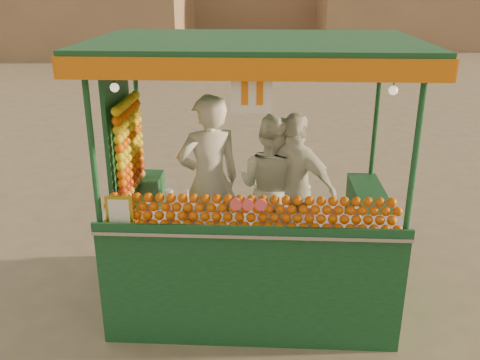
# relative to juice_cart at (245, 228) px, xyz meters

# --- Properties ---
(ground) EXTENTS (90.00, 90.00, 0.00)m
(ground) POSITION_rel_juice_cart_xyz_m (0.44, 0.01, -0.87)
(ground) COLOR #736052
(ground) RESTS_ON ground
(juice_cart) EXTENTS (2.93, 1.90, 2.66)m
(juice_cart) POSITION_rel_juice_cart_xyz_m (0.00, 0.00, 0.00)
(juice_cart) COLOR #103E21
(juice_cart) RESTS_ON ground
(vendor_left) EXTENTS (0.78, 0.67, 1.81)m
(vendor_left) POSITION_rel_juice_cart_xyz_m (-0.38, 0.36, 0.35)
(vendor_left) COLOR silver
(vendor_left) RESTS_ON ground
(vendor_middle) EXTENTS (0.96, 0.89, 1.58)m
(vendor_middle) POSITION_rel_juice_cart_xyz_m (0.25, 0.54, 0.23)
(vendor_middle) COLOR white
(vendor_middle) RESTS_ON ground
(vendor_right) EXTENTS (1.01, 0.79, 1.60)m
(vendor_right) POSITION_rel_juice_cart_xyz_m (0.49, 0.48, 0.24)
(vendor_right) COLOR white
(vendor_right) RESTS_ON ground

